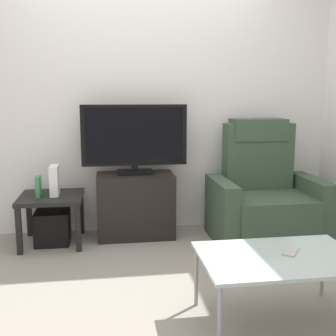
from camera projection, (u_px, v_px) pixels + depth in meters
name	position (u px, v px, depth m)	size (l,w,h in m)	color
ground_plane	(155.00, 273.00, 3.09)	(6.40, 6.40, 0.00)	gray
wall_back	(141.00, 95.00, 3.97)	(6.40, 0.06, 2.60)	silver
tv_stand	(136.00, 205.00, 3.87)	(0.70, 0.41, 0.59)	black
television	(134.00, 138.00, 3.78)	(0.95, 0.20, 0.63)	black
recliner_armchair	(264.00, 198.00, 3.82)	(0.98, 0.78, 1.08)	#384C38
side_table	(51.00, 203.00, 3.66)	(0.54, 0.54, 0.44)	black
subwoofer_box	(53.00, 227.00, 3.70)	(0.29, 0.29, 0.29)	black
book_upright	(38.00, 186.00, 3.60)	(0.03, 0.14, 0.18)	#388C4C
game_console	(55.00, 180.00, 3.64)	(0.07, 0.20, 0.26)	white
coffee_table	(280.00, 260.00, 2.35)	(0.90, 0.60, 0.41)	#B2C6C1
cell_phone	(290.00, 251.00, 2.40)	(0.07, 0.15, 0.01)	#B7B7BC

